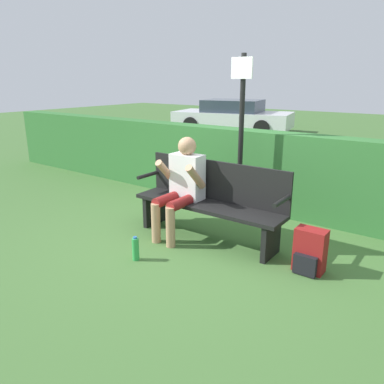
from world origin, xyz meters
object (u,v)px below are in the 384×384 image
Objects in this scene: water_bottle at (136,249)px; signpost at (241,129)px; parked_car at (233,116)px; park_bench at (210,200)px; person_seated at (182,183)px; backpack at (310,252)px.

signpost is (0.22, 1.89, 1.13)m from water_bottle.
water_bottle is at bearing -78.15° from parked_car.
person_seated is (-0.33, -0.14, 0.20)m from park_bench.
parked_car is at bearing 118.62° from park_bench.
parked_car is (-4.50, 9.82, 0.44)m from water_bottle.
person_seated is at bearing -103.12° from signpost.
backpack is 10.85m from parked_car.
water_bottle is (-1.62, -0.87, -0.09)m from backpack.
backpack is at bearing -5.75° from park_bench.
person_seated is 1.19m from signpost.
signpost reaches higher than park_bench.
backpack is at bearing 0.19° from person_seated.
water_bottle is (0.02, -0.87, -0.56)m from person_seated.
park_bench is 1.18m from signpost.
park_bench is 0.87× the size of signpost.
park_bench is 7.13× the size of water_bottle.
backpack is at bearing -68.41° from parked_car.
parked_car is (-4.48, 8.95, -0.12)m from person_seated.
person_seated is at bearing 91.39° from water_bottle.
parked_car is (-4.81, 8.82, 0.08)m from park_bench.
person_seated is at bearing -76.19° from parked_car.
signpost is (-0.09, 0.88, 0.77)m from park_bench.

